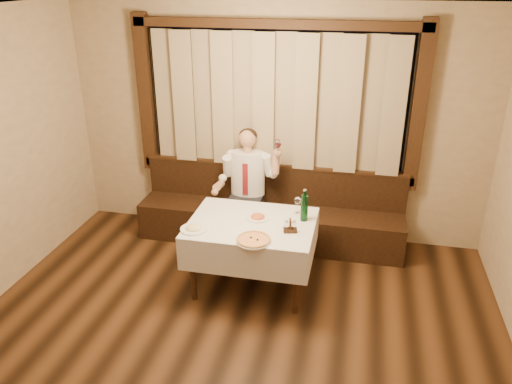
% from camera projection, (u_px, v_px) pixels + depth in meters
% --- Properties ---
extents(room, '(5.01, 6.01, 2.81)m').
position_uv_depth(room, '(232.00, 181.00, 4.08)').
color(room, black).
rests_on(room, ground).
extents(banquette, '(3.20, 0.61, 0.94)m').
position_uv_depth(banquette, '(270.00, 217.00, 6.13)').
color(banquette, black).
rests_on(banquette, ground).
extents(dining_table, '(1.27, 0.97, 0.76)m').
position_uv_depth(dining_table, '(252.00, 231.00, 5.08)').
color(dining_table, black).
rests_on(dining_table, ground).
extents(pizza, '(0.34, 0.34, 0.04)m').
position_uv_depth(pizza, '(254.00, 240.00, 4.67)').
color(pizza, white).
rests_on(pizza, dining_table).
extents(pasta_red, '(0.24, 0.24, 0.08)m').
position_uv_depth(pasta_red, '(258.00, 215.00, 5.09)').
color(pasta_red, white).
rests_on(pasta_red, dining_table).
extents(pasta_cream, '(0.27, 0.27, 0.09)m').
position_uv_depth(pasta_cream, '(194.00, 226.00, 4.87)').
color(pasta_cream, white).
rests_on(pasta_cream, dining_table).
extents(green_bottle, '(0.07, 0.07, 0.34)m').
position_uv_depth(green_bottle, '(304.00, 207.00, 5.01)').
color(green_bottle, '#0E411A').
rests_on(green_bottle, dining_table).
extents(table_wine_glass, '(0.07, 0.07, 0.18)m').
position_uv_depth(table_wine_glass, '(298.00, 201.00, 5.17)').
color(table_wine_glass, white).
rests_on(table_wine_glass, dining_table).
extents(cruet_caddy, '(0.14, 0.10, 0.14)m').
position_uv_depth(cruet_caddy, '(290.00, 228.00, 4.82)').
color(cruet_caddy, black).
rests_on(cruet_caddy, dining_table).
extents(seated_man, '(0.77, 0.58, 1.41)m').
position_uv_depth(seated_man, '(247.00, 179.00, 5.89)').
color(seated_man, black).
rests_on(seated_man, ground).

